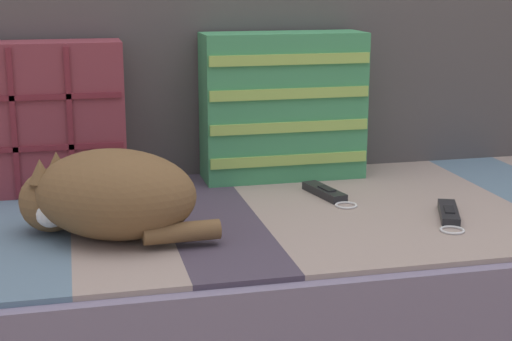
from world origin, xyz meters
TOP-DOWN VIEW (x-y plane):
  - couch at (0.00, 0.10)m, footprint 1.82×0.91m
  - sofa_backrest at (0.00, 0.48)m, footprint 1.79×0.14m
  - throw_pillow_quilted at (-0.53, 0.33)m, footprint 0.37×0.14m
  - throw_pillow_striped at (0.04, 0.33)m, footprint 0.40×0.14m
  - sleeping_cat at (-0.41, -0.04)m, footprint 0.38×0.34m
  - game_remote_near at (0.09, 0.14)m, footprint 0.08×0.20m
  - game_remote_far at (0.29, -0.08)m, footprint 0.11×0.20m

SIDE VIEW (x-z plane):
  - couch at x=0.00m, z-range 0.00..0.39m
  - game_remote_near at x=0.09m, z-range 0.39..0.41m
  - game_remote_far at x=0.29m, z-range 0.39..0.41m
  - sleeping_cat at x=-0.41m, z-range 0.39..0.56m
  - throw_pillow_quilted at x=-0.53m, z-range 0.39..0.74m
  - throw_pillow_striped at x=0.04m, z-range 0.39..0.75m
  - sofa_backrest at x=0.00m, z-range 0.39..0.95m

